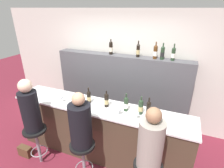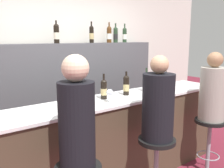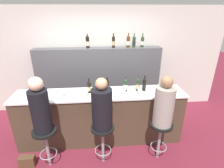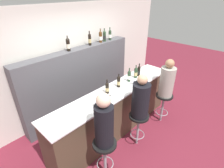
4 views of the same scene
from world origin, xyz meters
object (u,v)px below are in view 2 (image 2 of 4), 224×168
at_px(wine_bottle_counter_2, 146,82).
at_px(guest_seated_middle, 158,104).
at_px(wine_glass_2, 152,86).
at_px(wine_glass_3, 168,85).
at_px(wine_bottle_backbar_2, 109,34).
at_px(bar_stool_middle, 156,153).
at_px(wine_bottle_counter_4, 165,79).
at_px(wine_glass_0, 75,100).
at_px(wine_bottle_counter_3, 159,80).
at_px(wine_bottle_backbar_0, 56,33).
at_px(wine_bottle_backbar_4, 125,35).
at_px(guest_seated_left, 77,118).
at_px(wine_bottle_counter_1, 126,85).
at_px(bar_stool_right, 210,132).
at_px(wine_bottle_backbar_3, 116,35).
at_px(guest_seated_right, 213,91).
at_px(wine_glass_1, 110,93).
at_px(wine_bottle_counter_0, 104,89).
at_px(wine_bottle_backbar_1, 92,34).

xyz_separation_m(wine_bottle_counter_2, guest_seated_middle, (-0.47, -0.63, -0.08)).
relative_size(wine_glass_2, wine_glass_3, 1.12).
bearing_deg(wine_bottle_backbar_2, bar_stool_middle, -111.70).
height_order(wine_glass_2, bar_stool_middle, wine_glass_2).
relative_size(wine_bottle_counter_4, wine_glass_2, 2.11).
xyz_separation_m(wine_glass_0, guest_seated_middle, (0.68, -0.47, -0.05)).
xyz_separation_m(wine_bottle_counter_3, bar_stool_middle, (-0.71, -0.63, -0.61)).
height_order(wine_bottle_backbar_0, guest_seated_middle, wine_bottle_backbar_0).
distance_m(wine_bottle_backbar_4, guest_seated_left, 2.70).
height_order(wine_bottle_counter_1, bar_stool_right, wine_bottle_counter_1).
bearing_deg(wine_bottle_backbar_3, guest_seated_right, -84.66).
bearing_deg(wine_bottle_backbar_4, wine_bottle_backbar_3, 180.00).
distance_m(wine_bottle_backbar_2, wine_bottle_backbar_3, 0.14).
height_order(wine_bottle_counter_2, wine_bottle_counter_3, wine_bottle_counter_2).
distance_m(bar_stool_middle, guest_seated_right, 1.12).
bearing_deg(guest_seated_right, wine_glass_1, 159.29).
xyz_separation_m(wine_bottle_counter_4, bar_stool_middle, (-0.83, -0.63, -0.61)).
xyz_separation_m(wine_bottle_counter_2, wine_bottle_backbar_4, (0.56, 1.11, 0.62)).
bearing_deg(wine_bottle_backbar_0, wine_bottle_backbar_2, 0.00).
height_order(wine_bottle_counter_3, guest_seated_left, guest_seated_left).
bearing_deg(bar_stool_middle, guest_seated_middle, 97.13).
bearing_deg(guest_seated_left, wine_bottle_counter_4, 19.84).
distance_m(wine_glass_2, guest_seated_left, 1.42).
bearing_deg(wine_bottle_counter_4, wine_bottle_counter_0, 180.00).
xyz_separation_m(wine_bottle_counter_4, wine_glass_3, (-0.13, -0.16, -0.04)).
bearing_deg(wine_glass_1, wine_bottle_counter_0, 76.53).
xyz_separation_m(wine_bottle_counter_2, wine_bottle_backbar_0, (-0.72, 1.11, 0.63)).
bearing_deg(wine_glass_0, wine_bottle_backbar_2, 42.85).
bearing_deg(bar_stool_right, guest_seated_right, 165.96).
xyz_separation_m(wine_bottle_backbar_1, wine_glass_3, (0.35, -1.27, -0.66)).
bearing_deg(wine_bottle_counter_2, wine_bottle_counter_0, 180.00).
distance_m(wine_bottle_counter_4, wine_glass_3, 0.21).
distance_m(guest_seated_middle, bar_stool_right, 1.12).
bearing_deg(wine_glass_3, wine_bottle_backbar_4, 75.34).
distance_m(guest_seated_left, guest_seated_middle, 0.93).
bearing_deg(guest_seated_middle, wine_glass_2, 49.14).
bearing_deg(wine_glass_1, bar_stool_right, -20.71).
distance_m(wine_bottle_backbar_2, wine_glass_3, 1.43).
height_order(wine_bottle_counter_2, wine_bottle_backbar_3, wine_bottle_backbar_3).
bearing_deg(bar_stool_middle, wine_glass_1, 118.26).
relative_size(wine_bottle_backbar_4, wine_glass_0, 2.37).
relative_size(wine_bottle_backbar_3, wine_glass_3, 2.47).
bearing_deg(wine_glass_2, wine_glass_1, -180.00).
bearing_deg(wine_glass_1, wine_bottle_backbar_1, 64.76).
bearing_deg(wine_bottle_backbar_1, guest_seated_left, -126.19).
bearing_deg(wine_bottle_backbar_0, wine_bottle_backbar_3, 0.00).
bearing_deg(wine_bottle_backbar_1, wine_bottle_counter_0, -116.83).
bearing_deg(guest_seated_right, guest_seated_middle, 180.00).
relative_size(wine_bottle_counter_3, guest_seated_right, 0.36).
xyz_separation_m(guest_seated_middle, bar_stool_right, (0.99, -0.00, -0.53)).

